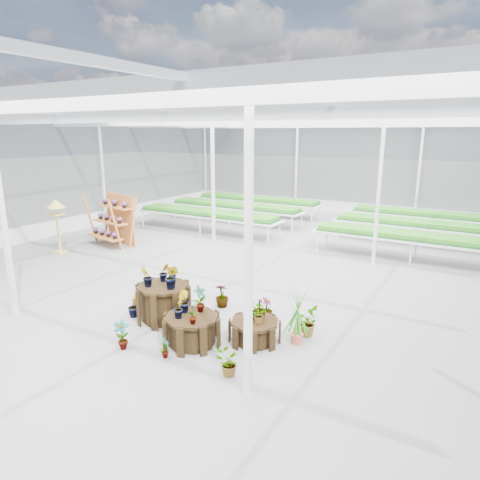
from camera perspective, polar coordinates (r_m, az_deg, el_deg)
The scene contains 10 objects.
ground_plane at distance 11.58m, azimuth -2.19°, elevation -6.02°, with size 24.00×24.00×0.00m, color gray.
greenhouse_shell at distance 11.01m, azimuth -2.30°, elevation 5.05°, with size 18.00×24.00×4.50m, color white, non-canonical shape.
steel_frame at distance 11.01m, azimuth -2.30°, elevation 5.05°, with size 18.00×24.00×4.50m, color silver, non-canonical shape.
nursery_benches at distance 17.73m, azimuth 10.43°, elevation 2.30°, with size 16.00×7.00×0.84m, color silver, non-canonical shape.
plinth_tall at distance 9.55m, azimuth -10.13°, elevation -8.18°, with size 1.16×1.16×0.79m, color black.
plinth_mid at distance 8.47m, azimuth -6.45°, elevation -11.84°, with size 1.09×1.09×0.58m, color black.
plinth_low at distance 8.54m, azimuth 1.95°, elevation -12.03°, with size 0.98×0.98×0.44m, color black.
shelf_rack at distance 16.07m, azimuth -16.80°, elevation 2.52°, with size 1.74×0.92×1.84m, color #AF632B, non-canonical shape.
bird_table at distance 15.55m, azimuth -23.13°, elevation 1.64°, with size 0.44×0.44×1.85m, color tan, non-canonical shape.
nursery_plants at distance 8.91m, azimuth -3.06°, elevation -8.89°, with size 4.34×3.04×1.34m.
Camera 1 is at (5.88, -9.14, 3.99)m, focal length 32.00 mm.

